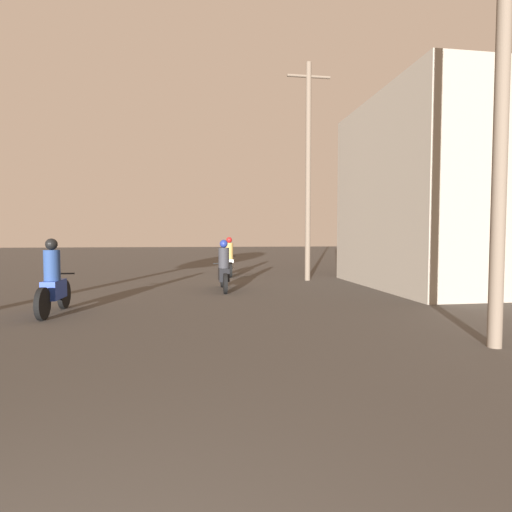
{
  "coord_description": "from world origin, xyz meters",
  "views": [
    {
      "loc": [
        0.83,
        -0.65,
        1.65
      ],
      "look_at": [
        3.44,
        17.16,
        0.74
      ],
      "focal_mm": 28.0,
      "sensor_mm": 36.0,
      "label": 1
    }
  ],
  "objects": [
    {
      "name": "motorcycle_black",
      "position": [
        1.61,
        11.39,
        0.62
      ],
      "size": [
        0.6,
        2.05,
        1.54
      ],
      "rotation": [
        0.0,
        0.0,
        0.11
      ],
      "color": "black",
      "rests_on": "ground_plane"
    },
    {
      "name": "building_right_near",
      "position": [
        8.91,
        11.28,
        3.01
      ],
      "size": [
        5.28,
        6.32,
        6.01
      ],
      "color": "gray",
      "rests_on": "ground_plane"
    },
    {
      "name": "motorcycle_white",
      "position": [
        2.12,
        15.8,
        0.64
      ],
      "size": [
        0.6,
        1.97,
        1.6
      ],
      "rotation": [
        0.0,
        0.0,
        -0.07
      ],
      "color": "black",
      "rests_on": "ground_plane"
    },
    {
      "name": "motorcycle_blue",
      "position": [
        -2.18,
        8.22,
        0.64
      ],
      "size": [
        0.6,
        1.92,
        1.6
      ],
      "rotation": [
        0.0,
        0.0,
        -0.08
      ],
      "color": "black",
      "rests_on": "ground_plane"
    },
    {
      "name": "utility_pole_far",
      "position": [
        4.86,
        13.66,
        4.13
      ],
      "size": [
        1.6,
        0.2,
        7.92
      ],
      "color": "#6B5B4C",
      "rests_on": "ground_plane"
    },
    {
      "name": "utility_pole_near",
      "position": [
        5.17,
        4.61,
        4.08
      ],
      "size": [
        1.6,
        0.2,
        7.84
      ],
      "color": "#6B5B4C",
      "rests_on": "ground_plane"
    }
  ]
}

